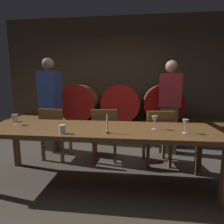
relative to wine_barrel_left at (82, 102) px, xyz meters
The scene contains 18 objects.
ground_plane 2.44m from the wine_barrel_left, 65.42° to the right, with size 7.91×7.91×0.00m, color #4C443A.
back_wall 1.26m from the wine_barrel_left, 30.02° to the left, with size 6.08×0.24×2.92m, color brown.
barrel_shelf 1.14m from the wine_barrel_left, ahead, with size 5.48×0.90×0.42m, color brown.
wine_barrel_left is the anchor object (origin of this frame).
wine_barrel_center 0.96m from the wine_barrel_left, ahead, with size 0.84×0.93×0.84m.
wine_barrel_right 1.88m from the wine_barrel_left, ahead, with size 0.84×0.93×0.84m.
dining_table 2.24m from the wine_barrel_left, 69.19° to the right, with size 2.87×0.85×0.74m.
chair_left 1.47m from the wine_barrel_left, 92.61° to the right, with size 0.43×0.43×0.88m.
chair_center 1.65m from the wine_barrel_left, 61.00° to the right, with size 0.44×0.44×0.88m.
chair_right 2.22m from the wine_barrel_left, 42.11° to the right, with size 0.44×0.44×0.88m.
guest_left 1.05m from the wine_barrel_left, 107.71° to the right, with size 0.43×0.33×1.74m.
guest_right 2.10m from the wine_barrel_left, 25.38° to the right, with size 0.42×0.31×1.68m.
candle_center 2.51m from the wine_barrel_left, 67.77° to the right, with size 0.05×0.05×0.23m.
wine_glass_left 2.08m from the wine_barrel_left, 98.77° to the right, with size 0.08×0.08×0.14m.
wine_glass_center 2.57m from the wine_barrel_left, 54.55° to the right, with size 0.07×0.07×0.16m.
wine_glass_right 2.87m from the wine_barrel_left, 51.11° to the right, with size 0.07×0.07×0.16m.
cup_left 1.92m from the wine_barrel_left, 103.77° to the right, with size 0.07×0.07×0.09m, color beige.
cup_right 2.44m from the wine_barrel_left, 78.96° to the right, with size 0.07×0.07×0.10m, color white.
Camera 1 is at (0.27, -2.15, 1.27)m, focal length 28.81 mm.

